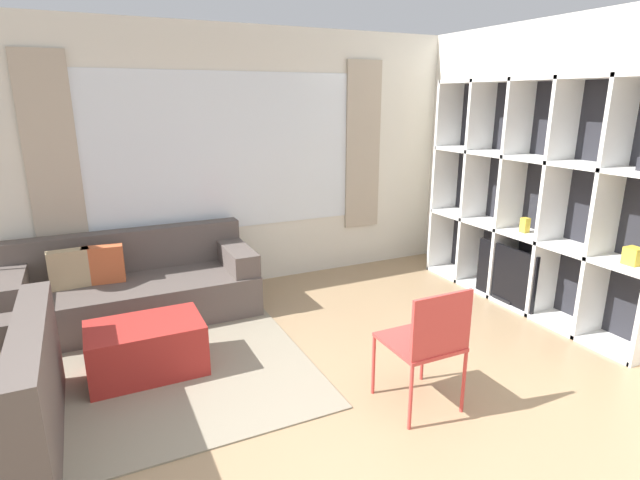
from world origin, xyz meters
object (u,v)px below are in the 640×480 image
object	(u,v)px
couch_main	(133,289)
folding_chair	(428,338)
shelving_unit	(534,200)
ottoman	(147,349)

from	to	relation	value
couch_main	folding_chair	size ratio (longest dim) A/B	2.51
shelving_unit	couch_main	distance (m)	3.86
couch_main	folding_chair	xyz separation A→B (m)	(1.57, -2.35, 0.23)
shelving_unit	folding_chair	xyz separation A→B (m)	(-1.97, -1.01, -0.54)
ottoman	folding_chair	distance (m)	2.06
ottoman	shelving_unit	bearing A→B (deg)	-4.13
shelving_unit	couch_main	xyz separation A→B (m)	(-3.54, 1.34, -0.77)
couch_main	ottoman	xyz separation A→B (m)	(-0.02, -1.08, -0.09)
couch_main	folding_chair	world-z (taller)	folding_chair
shelving_unit	ottoman	xyz separation A→B (m)	(-3.56, 0.26, -0.86)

